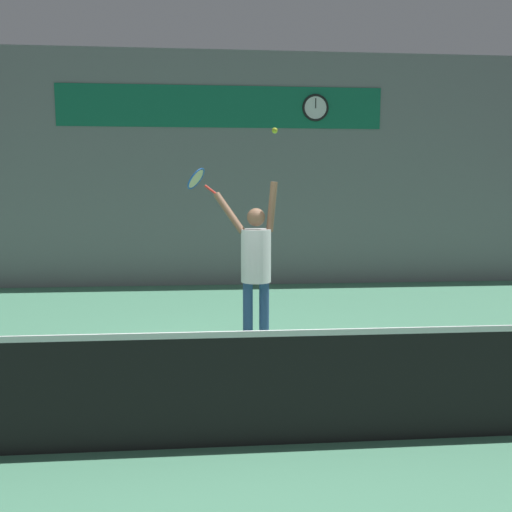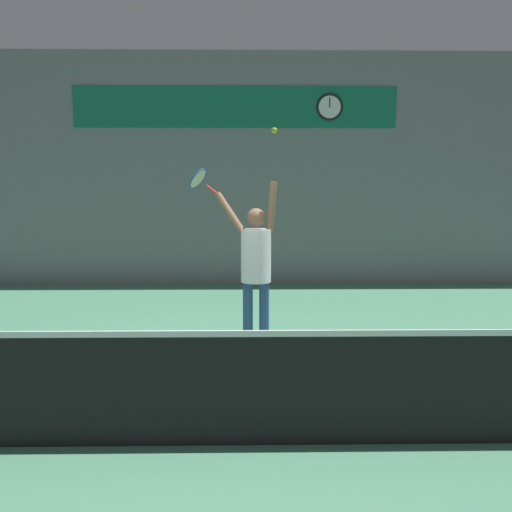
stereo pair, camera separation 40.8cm
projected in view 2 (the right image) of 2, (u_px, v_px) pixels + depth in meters
The scene contains 8 objects.
ground_plane at pixel (223, 387), 5.26m from camera, with size 18.00×18.00×0.00m, color #4C8C6B.
back_wall at pixel (236, 171), 10.81m from camera, with size 18.00×0.10×5.00m.
sponsor_banner at pixel (235, 107), 10.58m from camera, with size 6.86×0.02×0.86m.
scoreboard_clock at pixel (330, 107), 10.59m from camera, with size 0.57×0.05×0.57m.
court_net at pixel (214, 386), 3.97m from camera, with size 7.96×0.07×1.06m.
tennis_player at pixel (256, 261), 6.47m from camera, with size 0.85×0.52×2.17m.
tennis_racket at pixel (199, 180), 6.68m from camera, with size 0.45×0.39×0.36m.
tennis_ball at pixel (274, 130), 6.16m from camera, with size 0.07×0.07×0.07m.
Camera 2 is at (0.28, -5.04, 2.04)m, focal length 35.00 mm.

